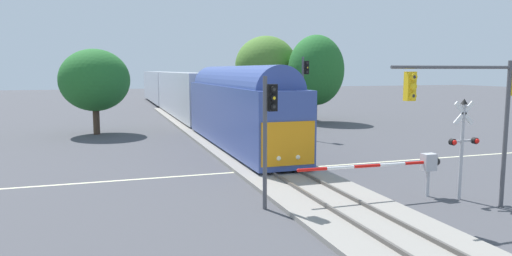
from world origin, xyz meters
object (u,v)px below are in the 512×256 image
object	(u,v)px
oak_far_right	(316,70)
traffic_signal_near_right	(476,98)
elm_centre_background	(266,66)
oak_behind_train	(95,80)
commuter_train	(184,92)
crossing_gate_near	(413,165)
traffic_signal_far_side	(304,85)
crossing_signal_mast	(463,139)
traffic_signal_median	(269,121)

from	to	relation	value
oak_far_right	traffic_signal_near_right	bearing A→B (deg)	-104.15
elm_centre_background	oak_behind_train	bearing A→B (deg)	-156.71
commuter_train	elm_centre_background	xyz separation A→B (m)	(8.15, -4.37, 2.88)
crossing_gate_near	traffic_signal_far_side	size ratio (longest dim) A/B	1.04
crossing_signal_mast	oak_far_right	bearing A→B (deg)	76.65
traffic_signal_far_side	oak_far_right	size ratio (longest dim) A/B	0.71
crossing_signal_mast	traffic_signal_far_side	size ratio (longest dim) A/B	0.66
crossing_gate_near	oak_far_right	xyz separation A→B (m)	(8.20, 26.53, 3.78)
crossing_gate_near	crossing_signal_mast	distance (m)	2.20
crossing_gate_near	oak_behind_train	bearing A→B (deg)	117.60
traffic_signal_far_side	traffic_signal_near_right	distance (m)	18.64
traffic_signal_far_side	elm_centre_background	world-z (taller)	elm_centre_background
crossing_gate_near	commuter_train	bearing A→B (deg)	95.56
oak_behind_train	crossing_gate_near	bearing A→B (deg)	-62.40
crossing_gate_near	traffic_signal_median	bearing A→B (deg)	176.23
commuter_train	traffic_signal_far_side	world-z (taller)	traffic_signal_far_side
traffic_signal_near_right	elm_centre_background	xyz separation A→B (m)	(3.70, 33.60, 1.38)
traffic_signal_median	oak_behind_train	size ratio (longest dim) A/B	0.73
crossing_gate_near	traffic_signal_median	world-z (taller)	traffic_signal_median
oak_behind_train	oak_far_right	world-z (taller)	oak_far_right
traffic_signal_near_right	elm_centre_background	world-z (taller)	elm_centre_background
crossing_gate_near	oak_far_right	world-z (taller)	oak_far_right
crossing_gate_near	oak_behind_train	size ratio (longest dim) A/B	0.93
crossing_gate_near	crossing_signal_mast	bearing A→B (deg)	-25.12
traffic_signal_far_side	oak_far_right	xyz separation A→B (m)	(5.75, 10.13, 1.05)
commuter_train	crossing_gate_near	world-z (taller)	commuter_train
crossing_signal_mast	traffic_signal_median	bearing A→B (deg)	171.21
traffic_signal_median	oak_behind_train	distance (m)	24.50
crossing_gate_near	oak_far_right	bearing A→B (deg)	72.82
crossing_signal_mast	commuter_train	bearing A→B (deg)	98.10
traffic_signal_near_right	elm_centre_background	distance (m)	33.83
crossing_gate_near	oak_far_right	distance (m)	28.03
commuter_train	oak_behind_train	world-z (taller)	oak_behind_train
elm_centre_background	crossing_signal_mast	bearing A→B (deg)	-95.22
oak_behind_train	elm_centre_background	distance (m)	18.79
traffic_signal_median	oak_behind_train	bearing A→B (deg)	105.32
commuter_train	traffic_signal_median	distance (m)	35.49
commuter_train	oak_far_right	size ratio (longest dim) A/B	7.63
elm_centre_background	oak_far_right	distance (m)	6.06
traffic_signal_near_right	elm_centre_background	size ratio (longest dim) A/B	0.63
crossing_signal_mast	traffic_signal_median	distance (m)	7.94
traffic_signal_near_right	oak_far_right	size ratio (longest dim) A/B	0.64
commuter_train	oak_behind_train	xyz separation A→B (m)	(-9.07, -11.78, 1.66)
elm_centre_background	traffic_signal_near_right	bearing A→B (deg)	-96.28
crossing_signal_mast	oak_behind_train	world-z (taller)	oak_behind_train
traffic_signal_far_side	traffic_signal_near_right	xyz separation A→B (m)	(-1.49, -18.58, 0.10)
crossing_gate_near	traffic_signal_median	distance (m)	6.41
traffic_signal_median	oak_far_right	bearing A→B (deg)	61.33
commuter_train	traffic_signal_near_right	world-z (taller)	traffic_signal_near_right
traffic_signal_far_side	traffic_signal_median	world-z (taller)	traffic_signal_far_side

